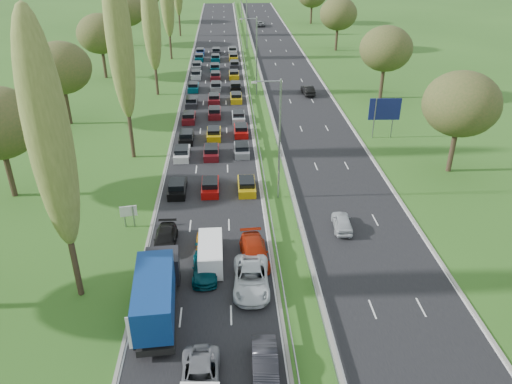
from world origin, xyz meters
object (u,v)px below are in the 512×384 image
object	(u,v)px
near_car_3	(165,239)
blue_lorry	(157,292)
info_sign	(129,213)
direction_sign	(385,111)
white_van_rear	(211,252)

from	to	relation	value
near_car_3	blue_lorry	distance (m)	8.72
info_sign	direction_sign	xyz separation A→B (m)	(28.80, 20.00, 2.20)
direction_sign	white_van_rear	bearing A→B (deg)	-129.55
white_van_rear	info_sign	world-z (taller)	info_sign
blue_lorry	info_sign	size ratio (longest dim) A/B	4.24
blue_lorry	direction_sign	distance (m)	40.49
near_car_3	blue_lorry	xyz separation A→B (m)	(0.38, -8.62, 1.27)
white_van_rear	near_car_3	bearing A→B (deg)	144.75
blue_lorry	white_van_rear	size ratio (longest dim) A/B	1.85
near_car_3	info_sign	xyz separation A→B (m)	(-3.52, 3.27, 0.69)
blue_lorry	info_sign	world-z (taller)	blue_lorry
near_car_3	info_sign	size ratio (longest dim) A/B	2.18
white_van_rear	direction_sign	distance (m)	33.72
blue_lorry	white_van_rear	world-z (taller)	blue_lorry
white_van_rear	info_sign	size ratio (longest dim) A/B	2.29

